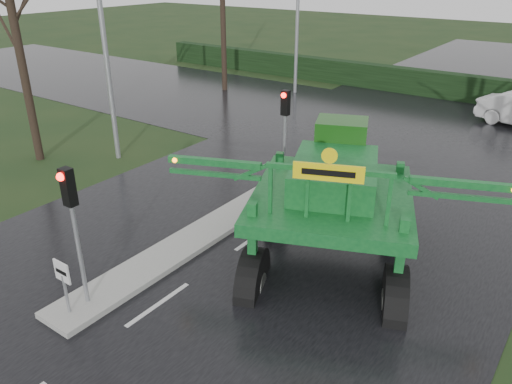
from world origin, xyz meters
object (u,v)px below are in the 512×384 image
Objects in this scene: keep_left_sign at (63,279)px; traffic_signal_mid at (285,118)px; street_light_left_near at (105,5)px; traffic_signal_near at (72,209)px; crop_sprayer at (255,200)px.

keep_left_sign is 0.38× the size of traffic_signal_mid.
street_light_left_near reaches higher than keep_left_sign.
keep_left_sign is 0.38× the size of traffic_signal_near.
crop_sprayer is at bearing 51.30° from traffic_signal_near.
street_light_left_near is (-6.89, 7.01, 3.40)m from traffic_signal_near.
street_light_left_near is at bearing 134.53° from traffic_signal_near.
street_light_left_near is at bearing -167.79° from traffic_signal_mid.
keep_left_sign is at bearing -90.00° from traffic_signal_mid.
keep_left_sign is at bearing -90.00° from traffic_signal_near.
traffic_signal_near is at bearing -45.47° from street_light_left_near.
crop_sprayer is (9.45, -3.82, -3.71)m from street_light_left_near.
traffic_signal_mid reaches higher than keep_left_sign.
street_light_left_near is 10.85m from crop_sprayer.
keep_left_sign is 9.12m from traffic_signal_mid.
keep_left_sign is 0.17× the size of crop_sprayer.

